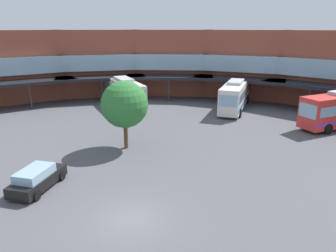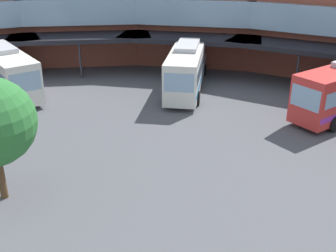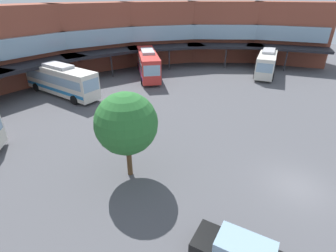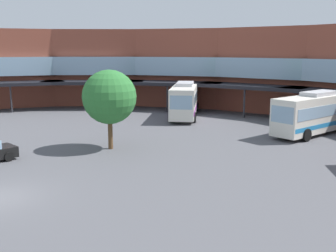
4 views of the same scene
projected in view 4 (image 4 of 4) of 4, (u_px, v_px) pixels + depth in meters
name	position (u px, v px, depth m)	size (l,w,h in m)	color
ground_plane	(0.00, 198.00, 21.28)	(124.25, 124.25, 0.00)	#515156
station_building	(301.00, 79.00, 35.47)	(80.48, 37.39, 10.21)	brown
bus_0	(185.00, 99.00, 46.39)	(10.12, 9.72, 3.93)	silver
bus_3	(319.00, 112.00, 37.14)	(3.21, 11.63, 3.90)	silver
plaza_tree	(109.00, 97.00, 30.92)	(4.17, 4.17, 6.16)	brown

